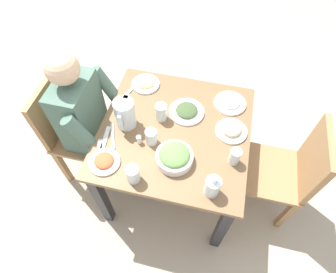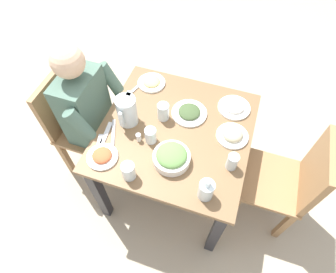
{
  "view_description": "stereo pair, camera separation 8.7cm",
  "coord_description": "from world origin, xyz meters",
  "px_view_note": "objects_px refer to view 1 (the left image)",
  "views": [
    {
      "loc": [
        0.98,
        0.19,
        2.08
      ],
      "look_at": [
        0.06,
        -0.03,
        0.7
      ],
      "focal_mm": 30.16,
      "sensor_mm": 36.0,
      "label": 1
    },
    {
      "loc": [
        0.95,
        0.28,
        2.08
      ],
      "look_at": [
        0.06,
        -0.03,
        0.7
      ],
      "focal_mm": 30.16,
      "sensor_mm": 36.0,
      "label": 2
    }
  ],
  "objects_px": {
    "chair_far": "(287,171)",
    "oil_carafe": "(212,187)",
    "diner_near": "(95,121)",
    "plate_dolmas": "(187,111)",
    "salt_shaker": "(139,140)",
    "water_glass_center": "(151,137)",
    "water_pitcher": "(125,114)",
    "chair_near": "(73,128)",
    "water_glass_far_left": "(133,174)",
    "dining_table": "(175,140)",
    "plate_rice_curry": "(104,161)",
    "salad_bowl": "(174,156)",
    "water_glass_far_right": "(235,156)",
    "plate_fries": "(146,83)",
    "plate_beans": "(232,130)",
    "water_glass_near_right": "(161,112)",
    "plate_yoghurt": "(230,102)"
  },
  "relations": [
    {
      "from": "plate_beans",
      "to": "salt_shaker",
      "type": "height_order",
      "value": "same"
    },
    {
      "from": "chair_near",
      "to": "salt_shaker",
      "type": "height_order",
      "value": "chair_near"
    },
    {
      "from": "salad_bowl",
      "to": "water_glass_center",
      "type": "height_order",
      "value": "water_glass_center"
    },
    {
      "from": "plate_rice_curry",
      "to": "water_pitcher",
      "type": "bearing_deg",
      "value": 172.87
    },
    {
      "from": "water_pitcher",
      "to": "plate_beans",
      "type": "relative_size",
      "value": 1.01
    },
    {
      "from": "plate_yoghurt",
      "to": "plate_rice_curry",
      "type": "xyz_separation_m",
      "value": [
        0.59,
        -0.63,
        -0.0
      ]
    },
    {
      "from": "chair_far",
      "to": "plate_fries",
      "type": "xyz_separation_m",
      "value": [
        -0.31,
        -1.01,
        0.24
      ]
    },
    {
      "from": "diner_near",
      "to": "plate_beans",
      "type": "xyz_separation_m",
      "value": [
        -0.06,
        0.86,
        0.1
      ]
    },
    {
      "from": "plate_dolmas",
      "to": "plate_beans",
      "type": "distance_m",
      "value": 0.3
    },
    {
      "from": "plate_dolmas",
      "to": "plate_rice_curry",
      "type": "height_order",
      "value": "plate_rice_curry"
    },
    {
      "from": "water_glass_far_left",
      "to": "water_glass_near_right",
      "type": "relative_size",
      "value": 0.94
    },
    {
      "from": "dining_table",
      "to": "water_glass_far_left",
      "type": "distance_m",
      "value": 0.43
    },
    {
      "from": "plate_dolmas",
      "to": "water_glass_far_left",
      "type": "height_order",
      "value": "water_glass_far_left"
    },
    {
      "from": "chair_far",
      "to": "salad_bowl",
      "type": "xyz_separation_m",
      "value": [
        0.22,
        -0.69,
        0.27
      ]
    },
    {
      "from": "chair_far",
      "to": "water_glass_near_right",
      "type": "distance_m",
      "value": 0.88
    },
    {
      "from": "oil_carafe",
      "to": "water_glass_near_right",
      "type": "bearing_deg",
      "value": -137.95
    },
    {
      "from": "chair_far",
      "to": "dining_table",
      "type": "bearing_deg",
      "value": -89.2
    },
    {
      "from": "chair_far",
      "to": "plate_rice_curry",
      "type": "distance_m",
      "value": 1.13
    },
    {
      "from": "dining_table",
      "to": "water_glass_center",
      "type": "relative_size",
      "value": 9.15
    },
    {
      "from": "water_glass_far_right",
      "to": "dining_table",
      "type": "bearing_deg",
      "value": -110.8
    },
    {
      "from": "salad_bowl",
      "to": "plate_dolmas",
      "type": "xyz_separation_m",
      "value": [
        -0.35,
        -0.0,
        -0.03
      ]
    },
    {
      "from": "water_glass_far_left",
      "to": "water_glass_near_right",
      "type": "distance_m",
      "value": 0.44
    },
    {
      "from": "water_glass_far_right",
      "to": "salt_shaker",
      "type": "relative_size",
      "value": 1.92
    },
    {
      "from": "chair_near",
      "to": "water_glass_far_left",
      "type": "relative_size",
      "value": 8.06
    },
    {
      "from": "water_pitcher",
      "to": "chair_far",
      "type": "bearing_deg",
      "value": 92.05
    },
    {
      "from": "diner_near",
      "to": "oil_carafe",
      "type": "distance_m",
      "value": 0.88
    },
    {
      "from": "chair_near",
      "to": "chair_far",
      "type": "bearing_deg",
      "value": 90.35
    },
    {
      "from": "diner_near",
      "to": "plate_yoghurt",
      "type": "relative_size",
      "value": 5.69
    },
    {
      "from": "water_glass_far_left",
      "to": "salt_shaker",
      "type": "distance_m",
      "value": 0.24
    },
    {
      "from": "chair_far",
      "to": "plate_fries",
      "type": "relative_size",
      "value": 4.65
    },
    {
      "from": "diner_near",
      "to": "oil_carafe",
      "type": "relative_size",
      "value": 7.05
    },
    {
      "from": "plate_dolmas",
      "to": "salt_shaker",
      "type": "bearing_deg",
      "value": -38.29
    },
    {
      "from": "chair_far",
      "to": "oil_carafe",
      "type": "bearing_deg",
      "value": -52.42
    },
    {
      "from": "plate_beans",
      "to": "plate_rice_curry",
      "type": "relative_size",
      "value": 1.07
    },
    {
      "from": "dining_table",
      "to": "plate_beans",
      "type": "bearing_deg",
      "value": 100.55
    },
    {
      "from": "plate_beans",
      "to": "water_glass_near_right",
      "type": "bearing_deg",
      "value": -90.66
    },
    {
      "from": "plate_fries",
      "to": "plate_beans",
      "type": "xyz_separation_m",
      "value": [
        0.26,
        0.6,
        0.01
      ]
    },
    {
      "from": "chair_far",
      "to": "water_glass_far_left",
      "type": "xyz_separation_m",
      "value": [
        0.38,
        -0.87,
        0.28
      ]
    },
    {
      "from": "water_glass_far_left",
      "to": "water_glass_far_right",
      "type": "distance_m",
      "value": 0.55
    },
    {
      "from": "water_pitcher",
      "to": "dining_table",
      "type": "bearing_deg",
      "value": 95.13
    },
    {
      "from": "water_glass_center",
      "to": "oil_carafe",
      "type": "height_order",
      "value": "oil_carafe"
    },
    {
      "from": "chair_far",
      "to": "salad_bowl",
      "type": "height_order",
      "value": "chair_far"
    },
    {
      "from": "dining_table",
      "to": "chair_near",
      "type": "relative_size",
      "value": 1.03
    },
    {
      "from": "chair_near",
      "to": "water_glass_far_right",
      "type": "bearing_deg",
      "value": 82.77
    },
    {
      "from": "water_pitcher",
      "to": "water_glass_far_left",
      "type": "relative_size",
      "value": 1.77
    },
    {
      "from": "water_pitcher",
      "to": "water_glass_near_right",
      "type": "bearing_deg",
      "value": 115.75
    },
    {
      "from": "water_glass_far_left",
      "to": "salt_shaker",
      "type": "xyz_separation_m",
      "value": [
        -0.23,
        -0.04,
        -0.03
      ]
    },
    {
      "from": "plate_rice_curry",
      "to": "water_glass_far_right",
      "type": "xyz_separation_m",
      "value": [
        -0.18,
        0.69,
        0.04
      ]
    },
    {
      "from": "salt_shaker",
      "to": "water_glass_center",
      "type": "bearing_deg",
      "value": 107.61
    },
    {
      "from": "water_glass_near_right",
      "to": "water_glass_far_right",
      "type": "relative_size",
      "value": 1.1
    }
  ]
}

